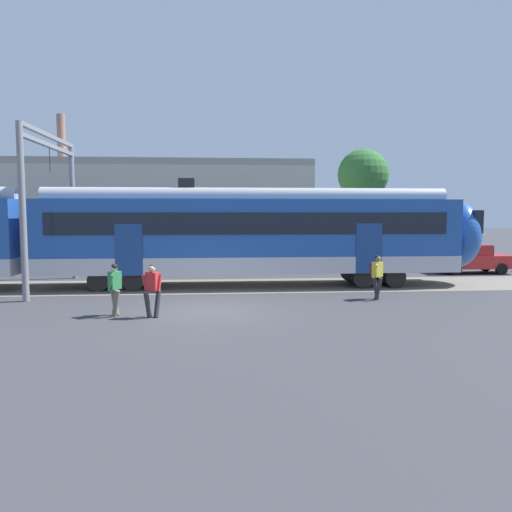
# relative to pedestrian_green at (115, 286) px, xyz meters

# --- Properties ---
(ground_plane) EXTENTS (160.00, 160.00, 0.00)m
(ground_plane) POSITION_rel_pedestrian_green_xyz_m (2.82, 0.55, -0.96)
(ground_plane) COLOR #38383D
(pedestrian_green) EXTENTS (0.46, 0.67, 1.67)m
(pedestrian_green) POSITION_rel_pedestrian_green_xyz_m (0.00, 0.00, 0.00)
(pedestrian_green) COLOR #6B6051
(pedestrian_green) RESTS_ON ground
(pedestrian_red) EXTENTS (0.65, 0.57, 1.67)m
(pedestrian_red) POSITION_rel_pedestrian_green_xyz_m (1.20, -0.33, 0.00)
(pedestrian_red) COLOR #28282D
(pedestrian_red) RESTS_ON ground
(pedestrian_yellow) EXTENTS (0.50, 0.71, 1.67)m
(pedestrian_yellow) POSITION_rel_pedestrian_green_xyz_m (9.16, 2.27, 0.03)
(pedestrian_yellow) COLOR #28282D
(pedestrian_yellow) RESTS_ON ground
(parked_car_red) EXTENTS (4.00, 1.76, 1.54)m
(parked_car_red) POSITION_rel_pedestrian_green_xyz_m (16.76, 9.71, -0.18)
(parked_car_red) COLOR #B22323
(parked_car_red) RESTS_ON ground
(catenary_gantry) EXTENTS (0.24, 6.64, 6.53)m
(catenary_gantry) POSITION_rel_pedestrian_green_xyz_m (-3.79, 6.10, 3.35)
(catenary_gantry) COLOR gray
(catenary_gantry) RESTS_ON ground
(background_building) EXTENTS (19.04, 5.00, 9.20)m
(background_building) POSITION_rel_pedestrian_green_xyz_m (-0.51, 16.02, 2.24)
(background_building) COLOR beige
(background_building) RESTS_ON ground
(street_tree_right) EXTENTS (3.48, 3.48, 7.59)m
(street_tree_right) POSITION_rel_pedestrian_green_xyz_m (13.30, 18.11, 4.84)
(street_tree_right) COLOR brown
(street_tree_right) RESTS_ON ground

